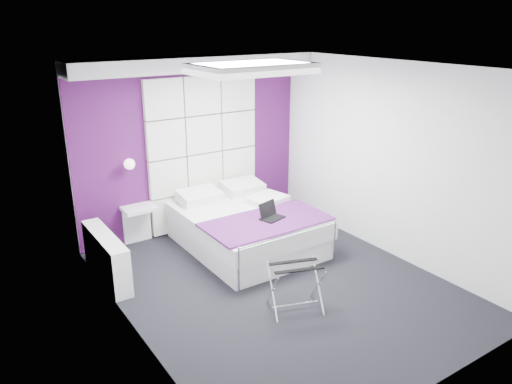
# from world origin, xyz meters

# --- Properties ---
(floor) EXTENTS (4.40, 4.40, 0.00)m
(floor) POSITION_xyz_m (0.00, 0.00, 0.00)
(floor) COLOR black
(floor) RESTS_ON ground
(ceiling) EXTENTS (4.40, 4.40, 0.00)m
(ceiling) POSITION_xyz_m (0.00, 0.00, 2.60)
(ceiling) COLOR white
(ceiling) RESTS_ON wall_back
(wall_back) EXTENTS (3.60, 0.00, 3.60)m
(wall_back) POSITION_xyz_m (0.00, 2.20, 1.30)
(wall_back) COLOR white
(wall_back) RESTS_ON floor
(wall_left) EXTENTS (0.00, 4.40, 4.40)m
(wall_left) POSITION_xyz_m (-1.80, 0.00, 1.30)
(wall_left) COLOR white
(wall_left) RESTS_ON floor
(wall_right) EXTENTS (0.00, 4.40, 4.40)m
(wall_right) POSITION_xyz_m (1.80, 0.00, 1.30)
(wall_right) COLOR white
(wall_right) RESTS_ON floor
(accent_wall) EXTENTS (3.58, 0.02, 2.58)m
(accent_wall) POSITION_xyz_m (0.00, 2.19, 1.30)
(accent_wall) COLOR #461048
(accent_wall) RESTS_ON wall_back
(soffit) EXTENTS (3.58, 0.50, 0.20)m
(soffit) POSITION_xyz_m (0.00, 1.95, 2.50)
(soffit) COLOR white
(soffit) RESTS_ON wall_back
(headboard) EXTENTS (1.80, 0.08, 2.30)m
(headboard) POSITION_xyz_m (0.15, 2.14, 1.17)
(headboard) COLOR silver
(headboard) RESTS_ON wall_back
(skylight) EXTENTS (1.36, 0.86, 0.12)m
(skylight) POSITION_xyz_m (0.00, 0.60, 2.55)
(skylight) COLOR white
(skylight) RESTS_ON ceiling
(wall_lamp) EXTENTS (0.15, 0.15, 0.15)m
(wall_lamp) POSITION_xyz_m (-1.05, 2.06, 1.22)
(wall_lamp) COLOR white
(wall_lamp) RESTS_ON wall_back
(radiator) EXTENTS (0.22, 1.20, 0.60)m
(radiator) POSITION_xyz_m (-1.69, 1.30, 0.30)
(radiator) COLOR white
(radiator) RESTS_ON floor
(bed) EXTENTS (1.66, 2.00, 0.70)m
(bed) POSITION_xyz_m (0.26, 1.14, 0.30)
(bed) COLOR white
(bed) RESTS_ON floor
(nightstand) EXTENTS (0.46, 0.35, 0.05)m
(nightstand) POSITION_xyz_m (-0.97, 2.02, 0.56)
(nightstand) COLOR white
(nightstand) RESTS_ON wall_back
(luggage_rack) EXTENTS (0.55, 0.41, 0.55)m
(luggage_rack) POSITION_xyz_m (-0.17, -0.54, 0.27)
(luggage_rack) COLOR silver
(luggage_rack) RESTS_ON floor
(laptop) EXTENTS (0.31, 0.22, 0.22)m
(laptop) POSITION_xyz_m (0.36, 0.69, 0.62)
(laptop) COLOR black
(laptop) RESTS_ON bed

